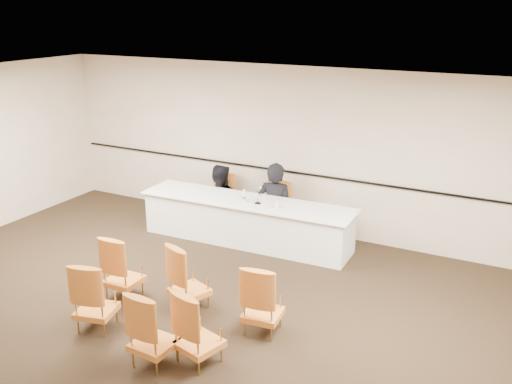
# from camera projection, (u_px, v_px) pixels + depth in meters

# --- Properties ---
(floor) EXTENTS (10.00, 10.00, 0.00)m
(floor) POSITION_uv_depth(u_px,v_px,m) (170.00, 332.00, 7.32)
(floor) COLOR black
(floor) RESTS_ON ground
(ceiling) EXTENTS (10.00, 10.00, 0.00)m
(ceiling) POSITION_uv_depth(u_px,v_px,m) (158.00, 99.00, 6.38)
(ceiling) COLOR white
(ceiling) RESTS_ON ground
(wall_back) EXTENTS (10.00, 0.04, 3.00)m
(wall_back) POSITION_uv_depth(u_px,v_px,m) (298.00, 151.00, 10.21)
(wall_back) COLOR beige
(wall_back) RESTS_ON ground
(wall_rail) EXTENTS (9.80, 0.04, 0.03)m
(wall_rail) POSITION_uv_depth(u_px,v_px,m) (297.00, 173.00, 10.30)
(wall_rail) COLOR black
(wall_rail) RESTS_ON wall_back
(panel_table) EXTENTS (3.87, 1.02, 0.77)m
(panel_table) POSITION_uv_depth(u_px,v_px,m) (246.00, 221.00, 9.98)
(panel_table) COLOR white
(panel_table) RESTS_ON ground
(panelist_main) EXTENTS (0.73, 0.52, 1.87)m
(panelist_main) POSITION_uv_depth(u_px,v_px,m) (275.00, 212.00, 10.33)
(panelist_main) COLOR black
(panelist_main) RESTS_ON ground
(panelist_main_chair) EXTENTS (0.52, 0.52, 0.95)m
(panelist_main_chair) POSITION_uv_depth(u_px,v_px,m) (275.00, 209.00, 10.31)
(panelist_main_chair) COLOR #BA5F21
(panelist_main_chair) RESTS_ON ground
(panelist_second) EXTENTS (0.91, 0.78, 1.62)m
(panelist_second) POSITION_uv_depth(u_px,v_px,m) (220.00, 206.00, 10.82)
(panelist_second) COLOR black
(panelist_second) RESTS_ON ground
(panelist_second_chair) EXTENTS (0.52, 0.52, 0.95)m
(panelist_second_chair) POSITION_uv_depth(u_px,v_px,m) (219.00, 200.00, 10.79)
(panelist_second_chair) COLOR #BA5F21
(panelist_second_chair) RESTS_ON ground
(papers) EXTENTS (0.37, 0.33, 0.00)m
(papers) POSITION_uv_depth(u_px,v_px,m) (274.00, 206.00, 9.56)
(papers) COLOR silver
(papers) RESTS_ON panel_table
(microphone) EXTENTS (0.13, 0.21, 0.27)m
(microphone) POSITION_uv_depth(u_px,v_px,m) (258.00, 196.00, 9.65)
(microphone) COLOR black
(microphone) RESTS_ON panel_table
(water_bottle) EXTENTS (0.07, 0.07, 0.21)m
(water_bottle) POSITION_uv_depth(u_px,v_px,m) (244.00, 195.00, 9.81)
(water_bottle) COLOR #16737D
(water_bottle) RESTS_ON panel_table
(drinking_glass) EXTENTS (0.08, 0.08, 0.10)m
(drinking_glass) POSITION_uv_depth(u_px,v_px,m) (252.00, 200.00, 9.71)
(drinking_glass) COLOR silver
(drinking_glass) RESTS_ON panel_table
(coffee_cup) EXTENTS (0.10, 0.10, 0.12)m
(coffee_cup) POSITION_uv_depth(u_px,v_px,m) (277.00, 205.00, 9.47)
(coffee_cup) COLOR white
(coffee_cup) RESTS_ON panel_table
(aud_chair_front_left) EXTENTS (0.51, 0.51, 0.95)m
(aud_chair_front_left) POSITION_uv_depth(u_px,v_px,m) (123.00, 266.00, 8.07)
(aud_chair_front_left) COLOR #BA5F21
(aud_chair_front_left) RESTS_ON ground
(aud_chair_front_mid) EXTENTS (0.65, 0.65, 0.95)m
(aud_chair_front_mid) POSITION_uv_depth(u_px,v_px,m) (189.00, 276.00, 7.77)
(aud_chair_front_mid) COLOR #BA5F21
(aud_chair_front_mid) RESTS_ON ground
(aud_chair_front_right) EXTENTS (0.56, 0.56, 0.95)m
(aud_chair_front_right) POSITION_uv_depth(u_px,v_px,m) (263.00, 298.00, 7.19)
(aud_chair_front_right) COLOR #BA5F21
(aud_chair_front_right) RESTS_ON ground
(aud_chair_back_left) EXTENTS (0.61, 0.61, 0.95)m
(aud_chair_back_left) POSITION_uv_depth(u_px,v_px,m) (95.00, 295.00, 7.27)
(aud_chair_back_left) COLOR #BA5F21
(aud_chair_back_left) RESTS_ON ground
(aud_chair_back_mid) EXTENTS (0.53, 0.53, 0.95)m
(aud_chair_back_mid) POSITION_uv_depth(u_px,v_px,m) (153.00, 327.00, 6.54)
(aud_chair_back_mid) COLOR #BA5F21
(aud_chair_back_mid) RESTS_ON ground
(aud_chair_back_right) EXTENTS (0.61, 0.61, 0.95)m
(aud_chair_back_right) POSITION_uv_depth(u_px,v_px,m) (199.00, 327.00, 6.56)
(aud_chair_back_right) COLOR #BA5F21
(aud_chair_back_right) RESTS_ON ground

